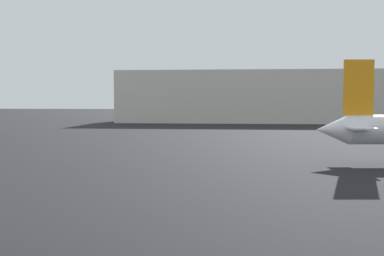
{
  "coord_description": "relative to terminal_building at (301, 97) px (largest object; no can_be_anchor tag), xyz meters",
  "views": [
    {
      "loc": [
        4.35,
        -9.62,
        6.26
      ],
      "look_at": [
        -1.47,
        44.45,
        3.15
      ],
      "focal_mm": 47.67,
      "sensor_mm": 36.0,
      "label": 1
    }
  ],
  "objects": [
    {
      "name": "terminal_building",
      "position": [
        0.0,
        0.0,
        0.0
      ],
      "size": [
        97.32,
        23.18,
        13.64
      ],
      "primitive_type": "cube",
      "color": "beige",
      "rests_on": "ground_plane"
    }
  ]
}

